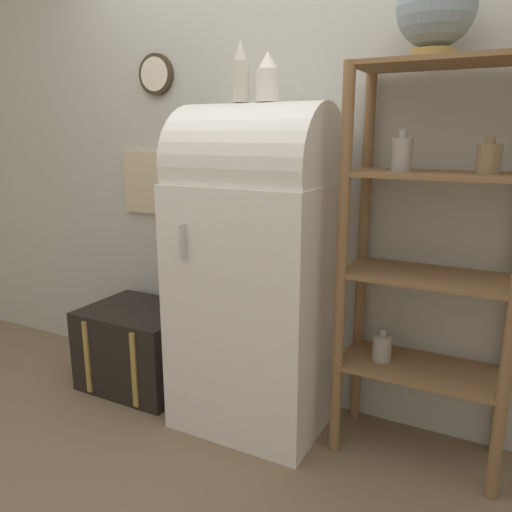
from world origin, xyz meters
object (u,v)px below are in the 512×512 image
object	(u,v)px
suitcase_trunk	(141,347)
globe	(436,9)
refrigerator	(255,266)
vase_center	(268,78)
vase_left	(241,73)

from	to	relation	value
suitcase_trunk	globe	distance (m)	2.25
refrigerator	vase_center	distance (m)	0.87
vase_center	suitcase_trunk	bearing A→B (deg)	179.99
suitcase_trunk	vase_left	xyz separation A→B (m)	(0.70, -0.02, 1.48)
vase_center	refrigerator	bearing A→B (deg)	-173.13
vase_left	vase_center	xyz separation A→B (m)	(0.13, 0.02, -0.03)
suitcase_trunk	globe	world-z (taller)	globe
suitcase_trunk	vase_center	bearing A→B (deg)	-0.01
suitcase_trunk	vase_center	size ratio (longest dim) A/B	2.87
suitcase_trunk	vase_left	distance (m)	1.63
vase_left	suitcase_trunk	bearing A→B (deg)	178.52
refrigerator	globe	distance (m)	1.32
refrigerator	vase_center	xyz separation A→B (m)	(0.06, 0.01, 0.86)
globe	vase_center	size ratio (longest dim) A/B	1.59
refrigerator	suitcase_trunk	size ratio (longest dim) A/B	2.58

